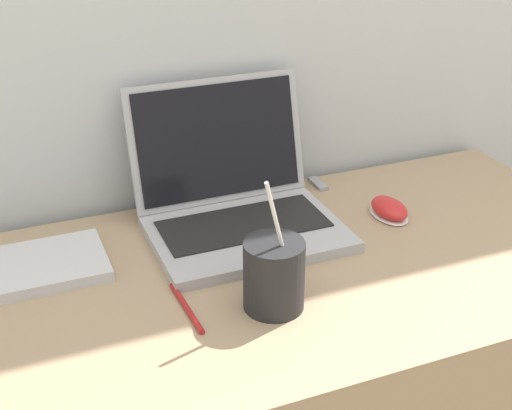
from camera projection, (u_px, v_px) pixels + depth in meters
laptop at (236, 199)px, 1.30m from camera, size 0.34×0.31×0.25m
drink_cup at (274, 274)px, 1.07m from camera, size 0.09×0.09×0.22m
computer_mouse at (389, 209)px, 1.36m from camera, size 0.06×0.10×0.03m
usb_stick at (318, 184)px, 1.48m from camera, size 0.02×0.06×0.01m
pen at (186, 307)px, 1.09m from camera, size 0.01×0.14×0.01m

